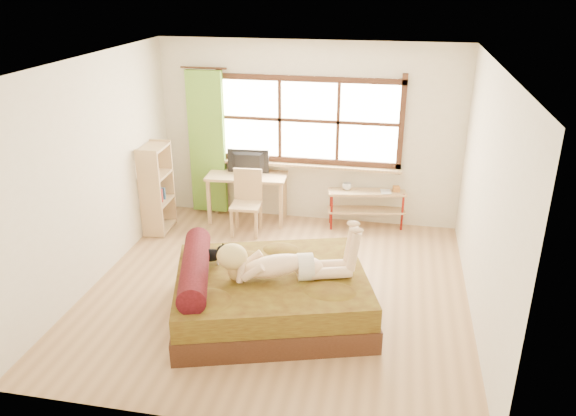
% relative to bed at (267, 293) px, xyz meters
% --- Properties ---
extents(floor, '(4.50, 4.50, 0.00)m').
position_rel_bed_xyz_m(floor, '(0.00, 0.55, -0.28)').
color(floor, '#9E754C').
rests_on(floor, ground).
extents(ceiling, '(4.50, 4.50, 0.00)m').
position_rel_bed_xyz_m(ceiling, '(0.00, 0.55, 2.42)').
color(ceiling, white).
rests_on(ceiling, wall_back).
extents(wall_back, '(4.50, 0.00, 4.50)m').
position_rel_bed_xyz_m(wall_back, '(0.00, 2.80, 1.07)').
color(wall_back, silver).
rests_on(wall_back, floor).
extents(wall_front, '(4.50, 0.00, 4.50)m').
position_rel_bed_xyz_m(wall_front, '(0.00, -1.70, 1.07)').
color(wall_front, silver).
rests_on(wall_front, floor).
extents(wall_left, '(0.00, 4.50, 4.50)m').
position_rel_bed_xyz_m(wall_left, '(-2.25, 0.55, 1.07)').
color(wall_left, silver).
rests_on(wall_left, floor).
extents(wall_right, '(0.00, 4.50, 4.50)m').
position_rel_bed_xyz_m(wall_right, '(2.25, 0.55, 1.07)').
color(wall_right, silver).
rests_on(wall_right, floor).
extents(window, '(2.80, 0.16, 1.46)m').
position_rel_bed_xyz_m(window, '(0.00, 2.77, 1.23)').
color(window, '#FFEDBF').
rests_on(window, wall_back).
extents(curtain, '(0.55, 0.10, 2.20)m').
position_rel_bed_xyz_m(curtain, '(-1.55, 2.68, 0.87)').
color(curtain, '#4D8624').
rests_on(curtain, wall_back).
extents(bed, '(2.49, 2.21, 0.80)m').
position_rel_bed_xyz_m(bed, '(0.00, 0.00, 0.00)').
color(bed, black).
rests_on(bed, floor).
extents(woman, '(1.52, 0.83, 0.63)m').
position_rel_bed_xyz_m(woman, '(0.20, -0.03, 0.55)').
color(woman, beige).
rests_on(woman, bed).
extents(kitten, '(0.34, 0.21, 0.25)m').
position_rel_bed_xyz_m(kitten, '(-0.67, 0.12, 0.37)').
color(kitten, black).
rests_on(kitten, bed).
extents(desk, '(1.23, 0.62, 0.75)m').
position_rel_bed_xyz_m(desk, '(-0.89, 2.50, 0.36)').
color(desk, tan).
rests_on(desk, floor).
extents(monitor, '(0.63, 0.12, 0.36)m').
position_rel_bed_xyz_m(monitor, '(-0.89, 2.55, 0.64)').
color(monitor, black).
rests_on(monitor, desk).
extents(chair, '(0.44, 0.44, 0.94)m').
position_rel_bed_xyz_m(chair, '(-0.79, 2.14, 0.24)').
color(chair, tan).
rests_on(chair, floor).
extents(pipe_shelf, '(1.18, 0.48, 0.65)m').
position_rel_bed_xyz_m(pipe_shelf, '(0.93, 2.62, 0.14)').
color(pipe_shelf, tan).
rests_on(pipe_shelf, floor).
extents(cup, '(0.15, 0.15, 0.10)m').
position_rel_bed_xyz_m(cup, '(0.62, 2.62, 0.34)').
color(cup, gray).
rests_on(cup, pipe_shelf).
extents(book, '(0.18, 0.22, 0.02)m').
position_rel_bed_xyz_m(book, '(1.12, 2.62, 0.30)').
color(book, gray).
rests_on(book, pipe_shelf).
extents(bookshelf, '(0.34, 0.58, 1.31)m').
position_rel_bed_xyz_m(bookshelf, '(-2.08, 1.90, 0.38)').
color(bookshelf, tan).
rests_on(bookshelf, floor).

